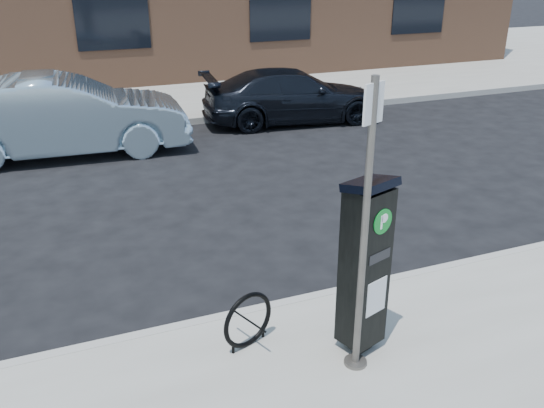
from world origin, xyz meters
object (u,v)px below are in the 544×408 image
sign_pole (364,236)px  parking_kiosk (365,265)px  bike_rack (248,320)px  car_dark (293,96)px  car_silver (64,116)px

sign_pole → parking_kiosk: bearing=30.1°
parking_kiosk → sign_pole: 0.49m
bike_rack → car_dark: car_dark is taller
bike_rack → car_dark: (3.96, 7.96, 0.19)m
sign_pole → car_silver: size_ratio=0.56×
parking_kiosk → car_silver: parking_kiosk is taller
bike_rack → car_silver: size_ratio=0.12×
parking_kiosk → bike_rack: bearing=138.1°
sign_pole → car_dark: 9.19m
car_silver → parking_kiosk: bearing=-160.6°
car_silver → car_dark: bearing=-79.3°
bike_rack → car_silver: 7.44m
parking_kiosk → bike_rack: 1.24m
parking_kiosk → car_silver: 8.06m
parking_kiosk → bike_rack: size_ratio=3.05×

